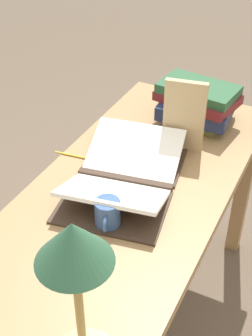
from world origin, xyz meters
name	(u,v)px	position (x,y,z in m)	size (l,w,h in m)	color
reading_desk	(124,222)	(0.00, 0.00, 0.64)	(1.49, 0.60, 0.75)	#937047
open_book	(125,175)	(-0.06, -0.03, 0.78)	(0.55, 0.41, 0.10)	#38281E
book_stack_tall	(197,103)	(-0.53, 0.05, 0.83)	(0.24, 0.32, 0.16)	brown
book_standing_upright	(184,117)	(-0.33, 0.07, 0.88)	(0.05, 0.14, 0.26)	tan
reading_lamp	(76,269)	(0.54, 0.18, 1.05)	(0.15, 0.15, 0.41)	tan
coffee_mug	(107,214)	(0.14, 0.02, 0.80)	(0.10, 0.07, 0.09)	#335184
pencil	(78,157)	(-0.12, -0.24, 0.76)	(0.03, 0.17, 0.01)	gold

